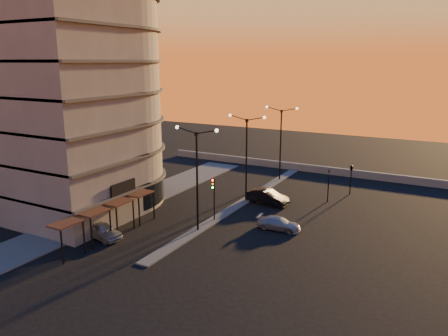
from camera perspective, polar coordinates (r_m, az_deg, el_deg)
ground at (r=40.13m, az=-3.43°, el=-8.19°), size 120.00×120.00×0.00m
sidewalk_west at (r=49.03m, az=-11.41°, el=-4.24°), size 5.00×40.00×0.12m
median at (r=48.35m, az=2.88°, el=-4.23°), size 1.20×36.00×0.12m
parapet at (r=61.90m, az=11.03°, el=-0.02°), size 44.00×0.50×1.00m
building at (r=46.37m, az=-18.67°, el=9.25°), size 14.35×17.08×25.00m
streetlamp_near at (r=38.39m, az=-3.55°, el=-0.42°), size 4.32×0.32×9.51m
streetlamp_mid at (r=46.94m, az=2.96°, el=2.21°), size 4.32×0.32×9.51m
streetlamp_far at (r=55.97m, az=7.42°, el=3.99°), size 4.32×0.32×9.51m
traffic_light_main at (r=41.49m, az=-1.38°, el=-3.19°), size 0.28×0.44×4.25m
signal_east_a at (r=48.77m, az=13.47°, el=-2.15°), size 0.13×0.16×3.60m
signal_east_b at (r=51.92m, az=16.32°, el=-0.03°), size 0.42×1.99×3.60m
car_hatchback at (r=39.73m, az=-15.74°, el=-7.81°), size 4.47×2.35×1.45m
car_sedan at (r=47.37m, az=5.68°, el=-3.75°), size 4.95×2.36×1.56m
car_wagon at (r=40.45m, az=7.15°, el=-7.20°), size 4.11×1.88×1.17m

